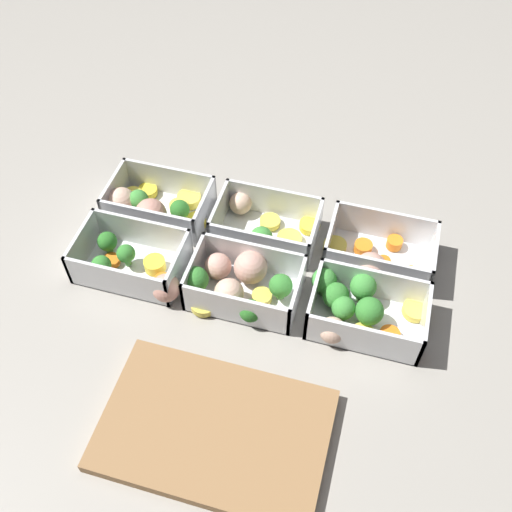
# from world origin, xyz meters

# --- Properties ---
(ground_plane) EXTENTS (4.00, 4.00, 0.00)m
(ground_plane) POSITION_xyz_m (0.00, 0.00, 0.00)
(ground_plane) COLOR gray
(container_near_left) EXTENTS (0.17, 0.12, 0.06)m
(container_near_left) POSITION_xyz_m (-0.17, -0.05, 0.02)
(container_near_left) COLOR white
(container_near_left) RESTS_ON ground_plane
(container_near_center) EXTENTS (0.16, 0.13, 0.06)m
(container_near_center) POSITION_xyz_m (0.00, -0.06, 0.02)
(container_near_center) COLOR white
(container_near_center) RESTS_ON ground_plane
(container_near_right) EXTENTS (0.17, 0.12, 0.06)m
(container_near_right) POSITION_xyz_m (0.19, -0.05, 0.02)
(container_near_right) COLOR white
(container_near_right) RESTS_ON ground_plane
(container_far_left) EXTENTS (0.18, 0.12, 0.06)m
(container_far_left) POSITION_xyz_m (-0.16, 0.06, 0.03)
(container_far_left) COLOR white
(container_far_left) RESTS_ON ground_plane
(container_far_center) EXTENTS (0.17, 0.13, 0.06)m
(container_far_center) POSITION_xyz_m (0.01, 0.06, 0.03)
(container_far_center) COLOR white
(container_far_center) RESTS_ON ground_plane
(container_far_right) EXTENTS (0.17, 0.11, 0.06)m
(container_far_right) POSITION_xyz_m (0.17, 0.07, 0.02)
(container_far_right) COLOR white
(container_far_right) RESTS_ON ground_plane
(cutting_board) EXTENTS (0.28, 0.18, 0.02)m
(cutting_board) POSITION_xyz_m (-0.02, 0.27, 0.01)
(cutting_board) COLOR olive
(cutting_board) RESTS_ON ground_plane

